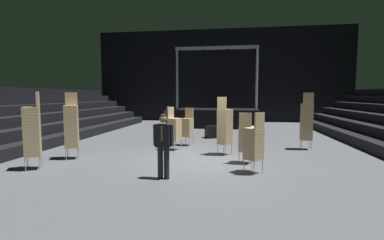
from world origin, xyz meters
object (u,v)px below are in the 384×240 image
(chair_stack_mid_right, at_px, (307,121))
(chair_stack_rear_centre, at_px, (187,127))
(chair_stack_rear_right, at_px, (32,131))
(chair_stack_mid_centre, at_px, (71,126))
(crew_worker_near_stage, at_px, (168,118))
(chair_stack_front_left, at_px, (254,143))
(chair_stack_rear_left, at_px, (174,128))
(stage_riser, at_px, (217,117))
(man_with_tie, at_px, (163,142))
(chair_stack_front_right, at_px, (225,126))
(chair_stack_mid_left, at_px, (247,138))
(equipment_road_case, at_px, (214,132))

(chair_stack_mid_right, relative_size, chair_stack_rear_centre, 1.40)
(chair_stack_rear_right, bearing_deg, chair_stack_mid_centre, -43.81)
(crew_worker_near_stage, bearing_deg, chair_stack_front_left, 146.01)
(crew_worker_near_stage, bearing_deg, chair_stack_rear_left, 132.84)
(stage_riser, xyz_separation_m, man_with_tie, (-0.68, -13.04, 0.31))
(chair_stack_front_right, xyz_separation_m, crew_worker_near_stage, (-3.51, 5.31, -0.17))
(chair_stack_front_left, height_order, chair_stack_rear_left, same)
(chair_stack_front_right, relative_size, chair_stack_rear_left, 1.24)
(chair_stack_mid_left, relative_size, equipment_road_case, 1.90)
(chair_stack_rear_right, bearing_deg, equipment_road_case, -65.29)
(man_with_tie, xyz_separation_m, chair_stack_rear_left, (-0.56, 4.00, -0.12))
(stage_riser, relative_size, chair_stack_rear_left, 3.27)
(chair_stack_rear_left, height_order, chair_stack_rear_right, chair_stack_rear_right)
(chair_stack_mid_centre, relative_size, chair_stack_rear_right, 1.00)
(chair_stack_front_left, distance_m, chair_stack_front_right, 2.60)
(chair_stack_front_right, bearing_deg, chair_stack_front_left, -32.55)
(chair_stack_mid_centre, bearing_deg, equipment_road_case, -154.25)
(chair_stack_front_right, bearing_deg, equipment_road_case, 135.90)
(chair_stack_mid_centre, distance_m, crew_worker_near_stage, 7.09)
(chair_stack_mid_centre, distance_m, chair_stack_rear_centre, 4.91)
(stage_riser, bearing_deg, man_with_tie, -93.00)
(chair_stack_rear_right, bearing_deg, man_with_tie, -125.12)
(chair_stack_mid_left, distance_m, chair_stack_rear_left, 3.44)
(chair_stack_rear_left, bearing_deg, crew_worker_near_stage, -140.31)
(chair_stack_front_right, xyz_separation_m, chair_stack_mid_left, (0.77, -1.26, -0.25))
(stage_riser, height_order, chair_stack_rear_right, stage_riser)
(stage_riser, relative_size, chair_stack_rear_right, 2.46)
(chair_stack_front_left, bearing_deg, chair_stack_front_right, 63.38)
(chair_stack_mid_left, xyz_separation_m, crew_worker_near_stage, (-4.28, 6.57, 0.08))
(chair_stack_front_right, relative_size, chair_stack_mid_centre, 0.93)
(chair_stack_front_right, xyz_separation_m, chair_stack_mid_right, (3.36, 1.54, 0.08))
(chair_stack_rear_centre, xyz_separation_m, crew_worker_near_stage, (-1.77, 3.57, 0.08))
(chair_stack_front_left, xyz_separation_m, chair_stack_mid_right, (2.44, 3.97, 0.29))
(man_with_tie, bearing_deg, chair_stack_front_right, -109.88)
(stage_riser, distance_m, chair_stack_rear_centre, 7.98)
(chair_stack_mid_left, bearing_deg, chair_stack_mid_centre, -156.79)
(chair_stack_rear_left, distance_m, equipment_road_case, 3.90)
(chair_stack_rear_left, xyz_separation_m, chair_stack_rear_right, (-3.65, -3.64, 0.29))
(man_with_tie, height_order, chair_stack_front_left, chair_stack_front_left)
(chair_stack_mid_left, bearing_deg, man_with_tie, -116.85)
(chair_stack_mid_right, height_order, chair_stack_rear_centre, chair_stack_mid_right)
(chair_stack_front_right, xyz_separation_m, chair_stack_rear_left, (-2.11, 0.63, -0.21))
(chair_stack_mid_centre, relative_size, chair_stack_rear_left, 1.33)
(chair_stack_rear_left, bearing_deg, equipment_road_case, -178.56)
(chair_stack_front_right, relative_size, chair_stack_rear_centre, 1.30)
(chair_stack_front_left, bearing_deg, chair_stack_mid_right, 10.96)
(chair_stack_front_right, distance_m, chair_stack_mid_right, 3.70)
(chair_stack_front_left, relative_size, chair_stack_rear_right, 0.75)
(chair_stack_mid_right, distance_m, chair_stack_rear_centre, 5.12)
(chair_stack_front_left, distance_m, crew_worker_near_stage, 8.91)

